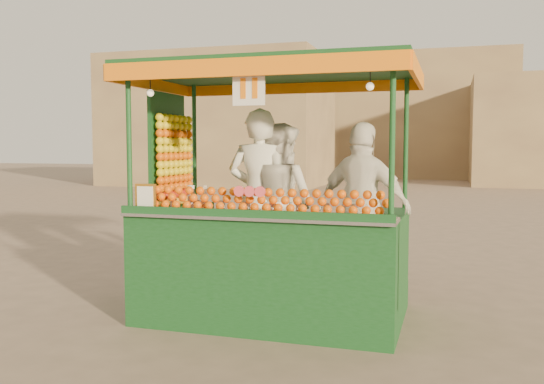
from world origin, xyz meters
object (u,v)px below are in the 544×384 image
(juice_cart, at_px, (265,237))
(vendor_middle, at_px, (280,203))
(vendor_left, at_px, (259,196))
(vendor_right, at_px, (363,207))

(juice_cart, distance_m, vendor_middle, 0.56)
(vendor_left, bearing_deg, juice_cart, 112.64)
(vendor_left, relative_size, vendor_middle, 1.09)
(vendor_left, bearing_deg, vendor_middle, -149.22)
(vendor_middle, bearing_deg, vendor_left, 58.71)
(vendor_left, height_order, vendor_right, vendor_left)
(vendor_left, height_order, vendor_middle, vendor_left)
(juice_cart, bearing_deg, vendor_right, 14.27)
(juice_cart, relative_size, vendor_left, 1.52)
(juice_cart, relative_size, vendor_middle, 1.66)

